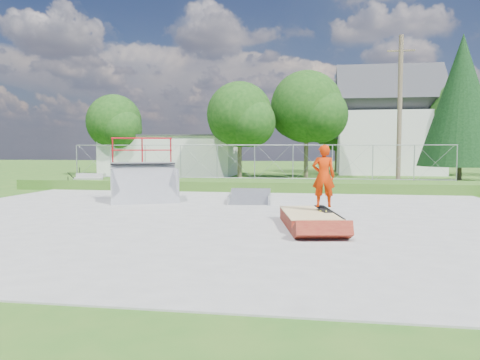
% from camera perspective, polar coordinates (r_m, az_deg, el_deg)
% --- Properties ---
extents(ground, '(120.00, 120.00, 0.00)m').
position_cam_1_polar(ground, '(14.30, -3.59, -4.70)').
color(ground, '#295E1B').
rests_on(ground, ground).
extents(concrete_pad, '(20.00, 16.00, 0.04)m').
position_cam_1_polar(concrete_pad, '(14.29, -3.59, -4.62)').
color(concrete_pad, gray).
rests_on(concrete_pad, ground).
extents(grass_berm, '(24.00, 3.00, 0.50)m').
position_cam_1_polar(grass_berm, '(23.57, 1.47, -0.65)').
color(grass_berm, '#295E1B').
rests_on(grass_berm, ground).
extents(grind_box, '(1.78, 2.92, 0.41)m').
position_cam_1_polar(grind_box, '(12.90, 8.40, -4.77)').
color(grind_box, maroon).
rests_on(grind_box, concrete_pad).
extents(quarter_pipe, '(3.22, 3.03, 2.56)m').
position_cam_1_polar(quarter_pipe, '(18.79, -11.62, 1.23)').
color(quarter_pipe, '#A2A5AA').
rests_on(quarter_pipe, concrete_pad).
extents(flat_bank_ramp, '(1.69, 1.78, 0.48)m').
position_cam_1_polar(flat_bank_ramp, '(17.98, 1.20, -2.13)').
color(flat_bank_ramp, '#A2A5AA').
rests_on(flat_bank_ramp, concrete_pad).
extents(skateboard, '(0.50, 0.82, 0.13)m').
position_cam_1_polar(skateboard, '(13.14, 10.09, -3.54)').
color(skateboard, black).
rests_on(skateboard, grind_box).
extents(skater, '(0.64, 0.43, 1.71)m').
position_cam_1_polar(skater, '(13.06, 10.14, 0.18)').
color(skater, '#BF2702').
rests_on(skater, grind_box).
extents(concrete_stairs, '(1.50, 1.60, 0.80)m').
position_cam_1_polar(concrete_stairs, '(25.37, -18.18, -0.18)').
color(concrete_stairs, gray).
rests_on(concrete_stairs, ground).
extents(chain_link_fence, '(20.00, 0.06, 1.80)m').
position_cam_1_polar(chain_link_fence, '(24.50, 1.79, 2.22)').
color(chain_link_fence, '#95999D').
rests_on(chain_link_fence, grass_berm).
extents(utility_building_flat, '(10.00, 6.00, 3.00)m').
position_cam_1_polar(utility_building_flat, '(37.48, -8.17, 2.95)').
color(utility_building_flat, silver).
rests_on(utility_building_flat, ground).
extents(gable_house, '(8.40, 6.08, 8.94)m').
position_cam_1_polar(gable_house, '(40.25, 17.59, 6.20)').
color(gable_house, silver).
rests_on(gable_house, ground).
extents(utility_pole, '(0.24, 0.24, 8.00)m').
position_cam_1_polar(utility_pole, '(26.22, 18.88, 7.81)').
color(utility_pole, brown).
rests_on(utility_pole, ground).
extents(tree_left_near, '(4.76, 4.48, 6.65)m').
position_cam_1_polar(tree_left_near, '(32.06, 0.35, 7.72)').
color(tree_left_near, brown).
rests_on(tree_left_near, ground).
extents(tree_center, '(5.44, 5.12, 7.60)m').
position_cam_1_polar(tree_center, '(33.71, 8.60, 8.52)').
color(tree_center, brown).
rests_on(tree_center, ground).
extents(tree_left_far, '(4.42, 4.16, 6.18)m').
position_cam_1_polar(tree_left_far, '(36.82, -14.87, 6.63)').
color(tree_left_far, brown).
rests_on(tree_left_far, ground).
extents(tree_right_far, '(5.10, 4.80, 7.12)m').
position_cam_1_polar(tree_right_far, '(39.30, 25.77, 7.08)').
color(tree_right_far, brown).
rests_on(tree_right_far, ground).
extents(tree_back_mid, '(4.08, 3.84, 5.70)m').
position_cam_1_polar(tree_back_mid, '(41.72, 12.03, 5.93)').
color(tree_back_mid, brown).
rests_on(tree_back_mid, ground).
extents(conifer_tree, '(5.04, 5.04, 9.10)m').
position_cam_1_polar(conifer_tree, '(32.17, 25.40, 8.76)').
color(conifer_tree, brown).
rests_on(conifer_tree, ground).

